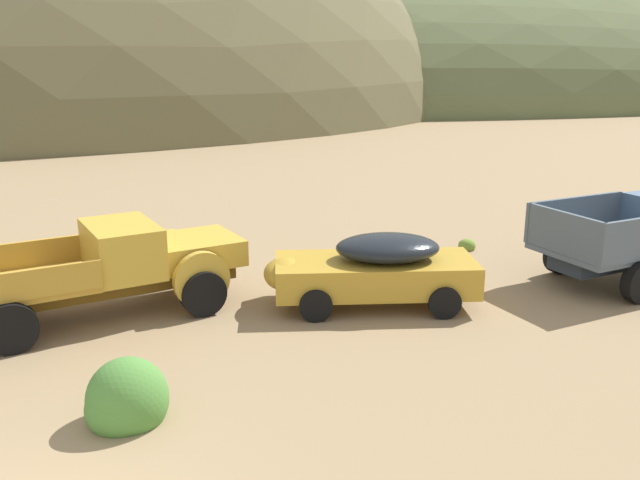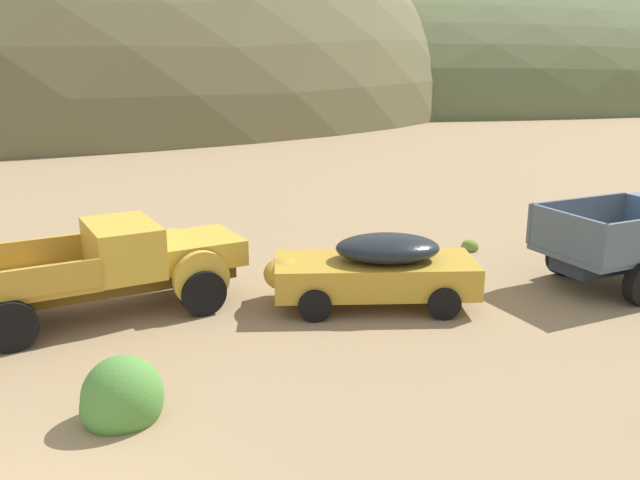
# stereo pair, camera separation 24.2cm
# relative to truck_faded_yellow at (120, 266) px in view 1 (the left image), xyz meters

# --- Properties ---
(hill_far_left) EXTENTS (107.79, 52.48, 29.04)m
(hill_far_left) POSITION_rel_truck_faded_yellow_xyz_m (39.88, 60.54, -0.99)
(hill_far_left) COLOR #56603D
(hill_far_left) RESTS_ON ground
(truck_faded_yellow) EXTENTS (6.29, 3.49, 1.89)m
(truck_faded_yellow) POSITION_rel_truck_faded_yellow_xyz_m (0.00, 0.00, 0.00)
(truck_faded_yellow) COLOR brown
(truck_faded_yellow) RESTS_ON ground
(car_mustard) EXTENTS (4.74, 2.62, 1.57)m
(car_mustard) POSITION_rel_truck_faded_yellow_xyz_m (5.11, -1.11, -0.18)
(car_mustard) COLOR #B28928
(car_mustard) RESTS_ON ground
(bush_front_left) EXTENTS (0.92, 0.71, 0.78)m
(bush_front_left) POSITION_rel_truck_faded_yellow_xyz_m (15.61, 3.26, -0.81)
(bush_front_left) COLOR #4C8438
(bush_front_left) RESTS_ON ground
(bush_lone_scrub) EXTENTS (1.23, 1.09, 1.28)m
(bush_lone_scrub) POSITION_rel_truck_faded_yellow_xyz_m (-0.02, -4.63, -0.69)
(bush_lone_scrub) COLOR #4C8438
(bush_lone_scrub) RESTS_ON ground
(bush_near_barrel) EXTENTS (0.53, 0.57, 0.40)m
(bush_near_barrel) POSITION_rel_truck_faded_yellow_xyz_m (9.22, 2.18, -0.89)
(bush_near_barrel) COLOR olive
(bush_near_barrel) RESTS_ON ground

